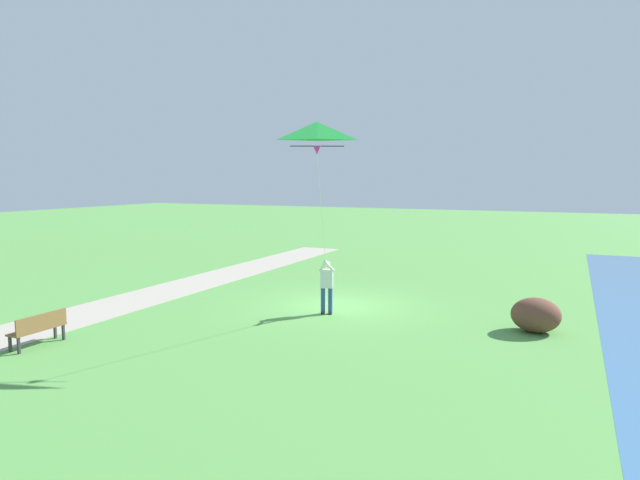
{
  "coord_description": "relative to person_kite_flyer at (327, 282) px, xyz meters",
  "views": [
    {
      "loc": [
        -7.22,
        17.27,
        4.39
      ],
      "look_at": [
        -0.05,
        1.59,
        2.46
      ],
      "focal_mm": 31.02,
      "sensor_mm": 36.0,
      "label": 1
    }
  ],
  "objects": [
    {
      "name": "person_kite_flyer",
      "position": [
        0.0,
        0.0,
        0.0
      ],
      "size": [
        0.5,
        0.63,
        1.83
      ],
      "color": "#232328",
      "rests_on": "ground"
    },
    {
      "name": "ground_plane",
      "position": [
        0.11,
        -1.21,
        -1.05
      ],
      "size": [
        120.0,
        120.0,
        0.0
      ],
      "primitive_type": "plane",
      "color": "#569947"
    },
    {
      "name": "lakeside_shrub",
      "position": [
        -6.31,
        -0.56,
        -0.55
      ],
      "size": [
        1.38,
        1.25,
        0.99
      ],
      "primitive_type": "ellipsoid",
      "color": "brown",
      "rests_on": "ground"
    },
    {
      "name": "flying_kite",
      "position": [
        -0.88,
        2.64,
        4.35
      ],
      "size": [
        1.62,
        2.91,
        4.01
      ],
      "color": "green"
    },
    {
      "name": "walkway_path",
      "position": [
        7.11,
        0.79,
        -1.04
      ],
      "size": [
        2.46,
        32.0,
        0.02
      ],
      "primitive_type": "cube",
      "rotation": [
        0.0,
        0.0,
        -0.0
      ],
      "color": "#ADA393",
      "rests_on": "ground"
    },
    {
      "name": "park_bench_near_walkway",
      "position": [
        5.45,
        6.3,
        -0.54
      ],
      "size": [
        0.44,
        1.5,
        0.88
      ],
      "color": "brown",
      "rests_on": "ground"
    }
  ]
}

